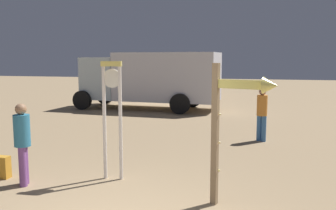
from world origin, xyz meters
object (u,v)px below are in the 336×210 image
at_px(box_truck_near, 152,77).
at_px(person_distant, 262,112).
at_px(box_truck_far, 158,72).
at_px(person_near_clock, 22,140).
at_px(backpack, 2,167).
at_px(arrow_sign, 235,113).
at_px(standing_clock, 112,109).

bearing_deg(box_truck_near, person_distant, -48.96).
bearing_deg(box_truck_far, person_near_clock, -82.29).
bearing_deg(backpack, box_truck_near, 89.87).
bearing_deg(person_near_clock, backpack, 160.01).
xyz_separation_m(arrow_sign, person_near_clock, (-3.94, 0.12, -0.67)).
bearing_deg(box_truck_near, arrow_sign, -67.03).
bearing_deg(person_distant, person_near_clock, -131.68).
xyz_separation_m(standing_clock, person_distant, (2.89, 4.18, -0.53)).
distance_m(standing_clock, person_near_clock, 1.77).
bearing_deg(person_distant, standing_clock, -124.68).
distance_m(person_near_clock, box_truck_far, 18.31).
bearing_deg(box_truck_far, arrow_sign, -70.69).
height_order(standing_clock, box_truck_near, box_truck_near).
relative_size(person_near_clock, box_truck_far, 0.23).
height_order(backpack, box_truck_near, box_truck_near).
height_order(standing_clock, box_truck_far, box_truck_far).
bearing_deg(box_truck_near, backpack, -90.13).
xyz_separation_m(person_near_clock, backpack, (-0.70, 0.25, -0.65)).
bearing_deg(arrow_sign, backpack, 175.36).
xyz_separation_m(box_truck_near, box_truck_far, (-1.78, 7.37, -0.01)).
bearing_deg(standing_clock, arrow_sign, -19.90).
distance_m(box_truck_near, box_truck_far, 7.58).
bearing_deg(arrow_sign, box_truck_far, 109.31).
bearing_deg(standing_clock, person_distant, 55.32).
xyz_separation_m(standing_clock, arrow_sign, (2.44, -0.88, 0.14)).
xyz_separation_m(standing_clock, person_near_clock, (-1.51, -0.76, -0.53)).
bearing_deg(person_distant, box_truck_far, 117.45).
bearing_deg(box_truck_near, box_truck_far, 103.58).
height_order(arrow_sign, person_near_clock, arrow_sign).
distance_m(arrow_sign, box_truck_near, 11.83).
relative_size(backpack, person_distant, 0.29).
bearing_deg(box_truck_far, person_distant, -62.55).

